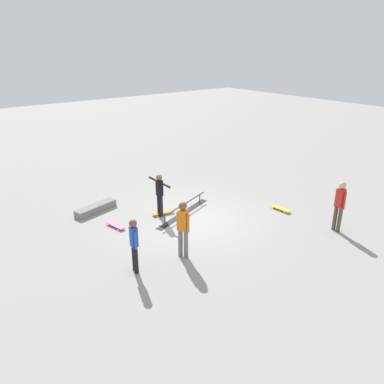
{
  "coord_description": "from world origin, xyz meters",
  "views": [
    {
      "loc": [
        7.31,
        9.32,
        5.73
      ],
      "look_at": [
        -0.03,
        -0.02,
        1.0
      ],
      "focal_mm": 35.02,
      "sensor_mm": 36.0,
      "label": 1
    }
  ],
  "objects_px": {
    "skate_ledge": "(96,208)",
    "loose_skateboard_pink": "(115,225)",
    "grind_rail": "(183,210)",
    "bystander_red_shirt": "(340,204)",
    "bystander_orange_shirt": "(183,227)",
    "loose_skateboard_yellow": "(281,209)",
    "skater_main": "(160,192)",
    "bystander_blue_shirt": "(134,243)",
    "skateboard_main": "(163,212)"
  },
  "relations": [
    {
      "from": "bystander_orange_shirt",
      "to": "grind_rail",
      "type": "bearing_deg",
      "value": -66.8
    },
    {
      "from": "grind_rail",
      "to": "skate_ledge",
      "type": "xyz_separation_m",
      "value": [
        2.4,
        -2.14,
        -0.04
      ]
    },
    {
      "from": "grind_rail",
      "to": "loose_skateboard_yellow",
      "type": "xyz_separation_m",
      "value": [
        -2.98,
        1.98,
        -0.09
      ]
    },
    {
      "from": "grind_rail",
      "to": "bystander_blue_shirt",
      "type": "distance_m",
      "value": 3.93
    },
    {
      "from": "bystander_orange_shirt",
      "to": "bystander_red_shirt",
      "type": "xyz_separation_m",
      "value": [
        -4.92,
        1.8,
        -0.01
      ]
    },
    {
      "from": "skate_ledge",
      "to": "bystander_orange_shirt",
      "type": "xyz_separation_m",
      "value": [
        -0.63,
        4.48,
        0.84
      ]
    },
    {
      "from": "bystander_red_shirt",
      "to": "bystander_blue_shirt",
      "type": "distance_m",
      "value": 6.68
    },
    {
      "from": "skateboard_main",
      "to": "loose_skateboard_pink",
      "type": "xyz_separation_m",
      "value": [
        1.82,
        -0.15,
        0.0
      ]
    },
    {
      "from": "bystander_red_shirt",
      "to": "bystander_blue_shirt",
      "type": "xyz_separation_m",
      "value": [
        6.37,
        -1.99,
        -0.09
      ]
    },
    {
      "from": "bystander_red_shirt",
      "to": "loose_skateboard_pink",
      "type": "xyz_separation_m",
      "value": [
        5.58,
        -4.69,
        -0.89
      ]
    },
    {
      "from": "skater_main",
      "to": "bystander_orange_shirt",
      "type": "height_order",
      "value": "bystander_orange_shirt"
    },
    {
      "from": "loose_skateboard_yellow",
      "to": "bystander_red_shirt",
      "type": "bearing_deg",
      "value": -177.35
    },
    {
      "from": "skater_main",
      "to": "skate_ledge",
      "type": "bearing_deg",
      "value": -137.42
    },
    {
      "from": "bystander_blue_shirt",
      "to": "loose_skateboard_yellow",
      "type": "xyz_separation_m",
      "value": [
        -6.2,
        -0.16,
        -0.8
      ]
    },
    {
      "from": "grind_rail",
      "to": "loose_skateboard_pink",
      "type": "distance_m",
      "value": 2.49
    },
    {
      "from": "bystander_orange_shirt",
      "to": "bystander_blue_shirt",
      "type": "bearing_deg",
      "value": 52.62
    },
    {
      "from": "skateboard_main",
      "to": "bystander_red_shirt",
      "type": "height_order",
      "value": "bystander_red_shirt"
    },
    {
      "from": "skater_main",
      "to": "bystander_blue_shirt",
      "type": "relative_size",
      "value": 1.02
    },
    {
      "from": "bystander_orange_shirt",
      "to": "loose_skateboard_pink",
      "type": "distance_m",
      "value": 3.1
    },
    {
      "from": "skate_ledge",
      "to": "loose_skateboard_yellow",
      "type": "height_order",
      "value": "skate_ledge"
    },
    {
      "from": "skate_ledge",
      "to": "bystander_red_shirt",
      "type": "height_order",
      "value": "bystander_red_shirt"
    },
    {
      "from": "loose_skateboard_yellow",
      "to": "bystander_blue_shirt",
      "type": "bearing_deg",
      "value": 89.62
    },
    {
      "from": "skate_ledge",
      "to": "grind_rail",
      "type": "bearing_deg",
      "value": 138.18
    },
    {
      "from": "bystander_orange_shirt",
      "to": "bystander_blue_shirt",
      "type": "height_order",
      "value": "bystander_orange_shirt"
    },
    {
      "from": "skateboard_main",
      "to": "loose_skateboard_pink",
      "type": "distance_m",
      "value": 1.83
    },
    {
      "from": "skater_main",
      "to": "loose_skateboard_yellow",
      "type": "distance_m",
      "value": 4.49
    },
    {
      "from": "grind_rail",
      "to": "bystander_red_shirt",
      "type": "distance_m",
      "value": 5.26
    },
    {
      "from": "skateboard_main",
      "to": "loose_skateboard_yellow",
      "type": "relative_size",
      "value": 1.02
    },
    {
      "from": "skate_ledge",
      "to": "bystander_red_shirt",
      "type": "xyz_separation_m",
      "value": [
        -5.55,
        6.28,
        0.84
      ]
    },
    {
      "from": "skater_main",
      "to": "bystander_red_shirt",
      "type": "bearing_deg",
      "value": 41.69
    },
    {
      "from": "bystander_blue_shirt",
      "to": "bystander_orange_shirt",
      "type": "bearing_deg",
      "value": -86.48
    },
    {
      "from": "skate_ledge",
      "to": "bystander_red_shirt",
      "type": "relative_size",
      "value": 0.96
    },
    {
      "from": "skater_main",
      "to": "loose_skateboard_yellow",
      "type": "xyz_separation_m",
      "value": [
        -3.75,
        2.32,
        -0.84
      ]
    },
    {
      "from": "skate_ledge",
      "to": "skateboard_main",
      "type": "xyz_separation_m",
      "value": [
        -1.79,
        1.74,
        -0.05
      ]
    },
    {
      "from": "grind_rail",
      "to": "loose_skateboard_pink",
      "type": "bearing_deg",
      "value": -32.67
    },
    {
      "from": "bystander_orange_shirt",
      "to": "loose_skateboard_yellow",
      "type": "distance_m",
      "value": 4.84
    },
    {
      "from": "bystander_orange_shirt",
      "to": "skateboard_main",
      "type": "bearing_deg",
      "value": -52.58
    },
    {
      "from": "grind_rail",
      "to": "skate_ledge",
      "type": "distance_m",
      "value": 3.22
    },
    {
      "from": "skateboard_main",
      "to": "bystander_blue_shirt",
      "type": "bearing_deg",
      "value": 56.86
    },
    {
      "from": "bystander_red_shirt",
      "to": "loose_skateboard_yellow",
      "type": "distance_m",
      "value": 2.33
    },
    {
      "from": "skate_ledge",
      "to": "bystander_blue_shirt",
      "type": "xyz_separation_m",
      "value": [
        0.82,
        4.29,
        0.75
      ]
    },
    {
      "from": "skate_ledge",
      "to": "loose_skateboard_pink",
      "type": "bearing_deg",
      "value": 88.83
    },
    {
      "from": "bystander_blue_shirt",
      "to": "skater_main",
      "type": "bearing_deg",
      "value": -33.46
    },
    {
      "from": "skate_ledge",
      "to": "skater_main",
      "type": "bearing_deg",
      "value": 132.11
    },
    {
      "from": "grind_rail",
      "to": "loose_skateboard_pink",
      "type": "relative_size",
      "value": 3.53
    },
    {
      "from": "grind_rail",
      "to": "skate_ledge",
      "type": "bearing_deg",
      "value": -61.53
    },
    {
      "from": "skater_main",
      "to": "bystander_red_shirt",
      "type": "height_order",
      "value": "bystander_red_shirt"
    },
    {
      "from": "bystander_orange_shirt",
      "to": "loose_skateboard_yellow",
      "type": "height_order",
      "value": "bystander_orange_shirt"
    },
    {
      "from": "skater_main",
      "to": "loose_skateboard_yellow",
      "type": "bearing_deg",
      "value": 58.68
    },
    {
      "from": "skate_ledge",
      "to": "skater_main",
      "type": "relative_size",
      "value": 1.03
    }
  ]
}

